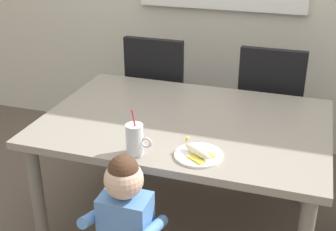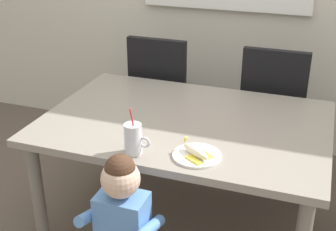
% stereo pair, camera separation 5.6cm
% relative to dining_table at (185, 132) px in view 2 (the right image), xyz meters
% --- Properties ---
extents(ground_plane, '(24.00, 24.00, 0.00)m').
position_rel_dining_table_xyz_m(ground_plane, '(0.00, 0.00, -0.63)').
color(ground_plane, brown).
extents(dining_table, '(1.54, 1.07, 0.71)m').
position_rel_dining_table_xyz_m(dining_table, '(0.00, 0.00, 0.00)').
color(dining_table, gray).
rests_on(dining_table, ground).
extents(dining_chair_left, '(0.44, 0.45, 0.96)m').
position_rel_dining_table_xyz_m(dining_chair_left, '(-0.41, 0.74, -0.09)').
color(dining_chair_left, black).
rests_on(dining_chair_left, ground).
extents(dining_chair_right, '(0.44, 0.45, 0.96)m').
position_rel_dining_table_xyz_m(dining_chair_right, '(0.39, 0.75, -0.09)').
color(dining_chair_right, black).
rests_on(dining_chair_right, ground).
extents(toddler_standing, '(0.33, 0.24, 0.84)m').
position_rel_dining_table_xyz_m(toddler_standing, '(-0.07, -0.69, -0.10)').
color(toddler_standing, '#3F4760').
rests_on(toddler_standing, ground).
extents(milk_cup, '(0.13, 0.09, 0.25)m').
position_rel_dining_table_xyz_m(milk_cup, '(-0.12, -0.44, 0.15)').
color(milk_cup, silver).
rests_on(milk_cup, dining_table).
extents(snack_plate, '(0.23, 0.23, 0.01)m').
position_rel_dining_table_xyz_m(snack_plate, '(0.17, -0.37, 0.08)').
color(snack_plate, white).
rests_on(snack_plate, dining_table).
extents(peeled_banana, '(0.17, 0.15, 0.07)m').
position_rel_dining_table_xyz_m(peeled_banana, '(0.17, -0.38, 0.11)').
color(peeled_banana, '#F4EAC6').
rests_on(peeled_banana, snack_plate).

